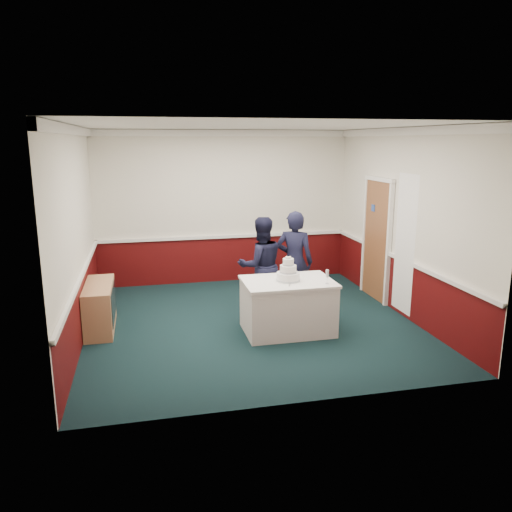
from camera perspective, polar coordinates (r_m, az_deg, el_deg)
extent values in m
plane|color=black|center=(7.89, -0.54, -7.66)|extent=(5.00, 5.00, 0.00)
cube|color=silver|center=(9.90, -3.62, 5.53)|extent=(5.00, 0.05, 3.00)
cube|color=silver|center=(7.39, -19.69, 2.21)|extent=(0.05, 5.00, 3.00)
cube|color=silver|center=(8.37, 16.27, 3.65)|extent=(0.05, 5.00, 3.00)
cube|color=white|center=(7.39, -0.59, 14.47)|extent=(5.00, 5.00, 0.05)
cube|color=#48090A|center=(10.10, -3.54, -0.38)|extent=(5.00, 0.02, 0.90)
cube|color=white|center=(9.99, -3.57, 2.23)|extent=(4.98, 0.05, 0.06)
cube|color=white|center=(9.80, -3.73, 13.84)|extent=(5.00, 0.08, 0.12)
cube|color=olive|center=(9.14, 13.63, 1.70)|extent=(0.05, 0.90, 2.10)
cube|color=#234799|center=(9.17, 13.24, 5.37)|extent=(0.01, 0.12, 0.12)
cube|color=white|center=(8.18, 16.64, 1.28)|extent=(0.02, 0.60, 2.20)
cube|color=tan|center=(7.91, -17.42, -5.56)|extent=(0.40, 1.20, 0.70)
cube|color=black|center=(7.88, -15.96, -5.15)|extent=(0.01, 1.00, 0.50)
cube|color=white|center=(7.46, 3.64, -5.84)|extent=(1.28, 0.88, 0.76)
cube|color=white|center=(7.34, 3.68, -2.96)|extent=(1.32, 0.92, 0.04)
cylinder|color=white|center=(7.32, 3.69, -2.36)|extent=(0.34, 0.34, 0.12)
cylinder|color=#B1B4BC|center=(7.33, 3.68, -2.72)|extent=(0.35, 0.35, 0.03)
cylinder|color=white|center=(7.29, 3.70, -1.49)|extent=(0.24, 0.24, 0.11)
cylinder|color=#B1B4BC|center=(7.30, 3.70, -1.82)|extent=(0.25, 0.25, 0.02)
cylinder|color=white|center=(7.26, 3.71, -0.69)|extent=(0.16, 0.16, 0.10)
cylinder|color=#B1B4BC|center=(7.27, 3.71, -0.99)|extent=(0.17, 0.17, 0.02)
sphere|color=#EDE5C9|center=(7.25, 3.72, -0.17)|extent=(0.03, 0.03, 0.03)
sphere|color=#EDE5C9|center=(7.27, 3.90, -0.14)|extent=(0.03, 0.03, 0.03)
sphere|color=#EDE5C9|center=(7.27, 3.51, -0.14)|extent=(0.03, 0.03, 0.03)
sphere|color=#EDE5C9|center=(7.23, 3.91, -0.20)|extent=(0.03, 0.03, 0.03)
sphere|color=#EDE5C9|center=(7.23, 3.55, -0.21)|extent=(0.03, 0.03, 0.03)
cube|color=silver|center=(7.14, 3.91, -3.24)|extent=(0.10, 0.21, 0.00)
cylinder|color=silver|center=(7.24, 8.12, -3.12)|extent=(0.05, 0.05, 0.01)
cylinder|color=silver|center=(7.22, 8.13, -2.76)|extent=(0.01, 0.01, 0.09)
cylinder|color=silver|center=(7.20, 8.15, -1.99)|extent=(0.04, 0.04, 0.11)
imported|color=black|center=(8.15, 0.58, -1.08)|extent=(0.82, 0.66, 1.60)
imported|color=black|center=(8.27, 4.41, -0.62)|extent=(0.73, 0.64, 1.69)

